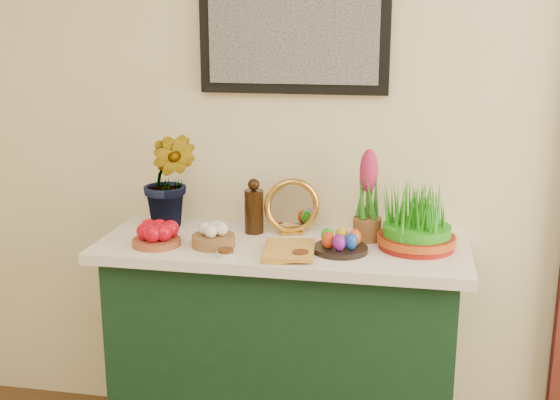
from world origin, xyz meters
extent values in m
cube|color=#F8E5BA|center=(0.00, 2.25, 1.35)|extent=(4.00, 0.04, 2.70)
cube|color=black|center=(-0.25, 2.23, 1.70)|extent=(0.74, 0.03, 0.54)
cube|color=#A5A5A5|center=(-0.25, 2.21, 1.70)|extent=(0.66, 0.01, 0.46)
cube|color=#12331B|center=(-0.25, 2.00, 0.42)|extent=(1.30, 0.45, 0.85)
cube|color=white|center=(-0.25, 2.00, 0.87)|extent=(1.40, 0.55, 0.04)
imported|color=#29771C|center=(-0.73, 2.12, 1.15)|extent=(0.26, 0.22, 0.52)
cylinder|color=#98462A|center=(-0.71, 1.88, 0.90)|extent=(0.21, 0.21, 0.03)
cylinder|color=olive|center=(-0.50, 1.91, 0.91)|extent=(0.21, 0.21, 0.04)
cylinder|color=black|center=(-0.39, 2.11, 0.98)|extent=(0.08, 0.08, 0.17)
sphere|color=black|center=(-0.39, 2.11, 1.09)|extent=(0.05, 0.05, 0.05)
cube|color=#C38C35|center=(-0.24, 2.12, 0.90)|extent=(0.10, 0.07, 0.01)
torus|color=#C38C35|center=(-0.24, 2.13, 1.00)|extent=(0.23, 0.12, 0.22)
cylinder|color=silver|center=(-0.24, 2.13, 1.00)|extent=(0.17, 0.08, 0.17)
imported|color=gold|center=(-0.29, 1.87, 0.91)|extent=(0.19, 0.26, 0.03)
cylinder|color=silver|center=(-0.42, 1.81, 0.90)|extent=(0.07, 0.07, 0.02)
cylinder|color=#592D14|center=(-0.42, 1.81, 0.91)|extent=(0.06, 0.06, 0.01)
cylinder|color=silver|center=(-0.15, 1.83, 0.90)|extent=(0.07, 0.07, 0.02)
cylinder|color=#592D14|center=(-0.15, 1.83, 0.91)|extent=(0.06, 0.06, 0.01)
cylinder|color=black|center=(-0.02, 1.94, 0.90)|extent=(0.26, 0.26, 0.02)
ellipsoid|color=red|center=(-0.06, 1.91, 0.94)|extent=(0.05, 0.05, 0.06)
ellipsoid|color=#1743A3|center=(0.02, 1.91, 0.94)|extent=(0.05, 0.05, 0.06)
ellipsoid|color=gold|center=(-0.02, 1.98, 0.94)|extent=(0.05, 0.05, 0.06)
ellipsoid|color=#2B991B|center=(-0.07, 1.96, 0.94)|extent=(0.05, 0.05, 0.06)
ellipsoid|color=#DA5119|center=(0.03, 1.96, 0.94)|extent=(0.05, 0.05, 0.06)
ellipsoid|color=#731989|center=(-0.02, 1.89, 0.94)|extent=(0.05, 0.05, 0.06)
cylinder|color=brown|center=(0.06, 2.10, 0.93)|extent=(0.11, 0.11, 0.09)
ellipsoid|color=#D12969|center=(0.06, 2.10, 1.16)|extent=(0.07, 0.07, 0.17)
cylinder|color=maroon|center=(0.25, 2.03, 0.92)|extent=(0.28, 0.28, 0.05)
cylinder|color=maroon|center=(0.25, 2.03, 0.93)|extent=(0.29, 0.29, 0.03)
camera|label=1|loc=(0.22, -0.49, 1.72)|focal=45.00mm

